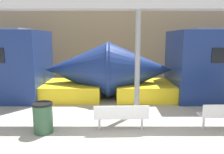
{
  "coord_description": "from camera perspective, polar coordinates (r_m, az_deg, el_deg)",
  "views": [
    {
      "loc": [
        -0.05,
        -4.69,
        2.76
      ],
      "look_at": [
        -0.09,
        2.96,
        1.4
      ],
      "focal_mm": 35.0,
      "sensor_mm": 36.0,
      "label": 1
    }
  ],
  "objects": [
    {
      "name": "bench_near",
      "position": [
        6.61,
        2.64,
        -9.93
      ],
      "size": [
        1.63,
        0.49,
        0.83
      ],
      "rotation": [
        0.0,
        0.0,
        0.03
      ],
      "color": "silver",
      "rests_on": "ground_plane"
    },
    {
      "name": "station_wall",
      "position": [
        14.51,
        0.47,
        9.06
      ],
      "size": [
        56.0,
        0.2,
        5.0
      ],
      "primitive_type": "cube",
      "color": "#9E8460",
      "rests_on": "ground_plane"
    },
    {
      "name": "support_column_near",
      "position": [
        7.81,
        6.93,
        3.38
      ],
      "size": [
        0.18,
        0.18,
        3.72
      ],
      "primitive_type": "cylinder",
      "color": "gray",
      "rests_on": "ground_plane"
    },
    {
      "name": "canopy_beam",
      "position": [
        7.83,
        7.26,
        18.07
      ],
      "size": [
        28.0,
        0.6,
        0.28
      ],
      "primitive_type": "cube",
      "color": "#B7B7BC",
      "rests_on": "support_column_near"
    },
    {
      "name": "trash_bin",
      "position": [
        6.84,
        -17.32,
        -10.09
      ],
      "size": [
        0.59,
        0.59,
        0.9
      ],
      "color": "#2D5138",
      "rests_on": "ground_plane"
    }
  ]
}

